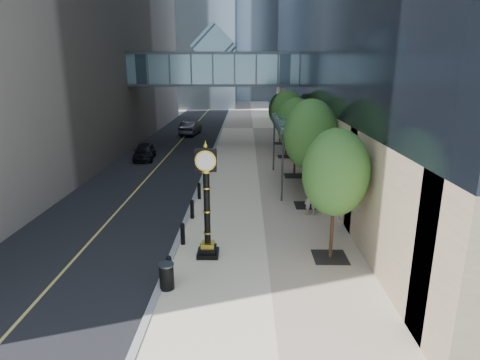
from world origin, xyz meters
name	(u,v)px	position (x,y,z in m)	size (l,w,h in m)	color
ground	(243,298)	(0.00, 0.00, 0.00)	(320.00, 320.00, 0.00)	gray
road	(192,128)	(-7.00, 40.00, 0.01)	(8.00, 180.00, 0.02)	black
sidewalk	(253,128)	(1.00, 40.00, 0.03)	(8.00, 180.00, 0.06)	beige
curb	(222,128)	(-3.00, 40.00, 0.04)	(0.25, 180.00, 0.07)	gray
skywalk	(214,67)	(-3.00, 28.00, 7.71)	(17.00, 4.20, 5.80)	slate
entrance_canopy	(298,123)	(3.48, 14.00, 4.19)	(3.00, 8.00, 4.38)	#383F44
bollard_row	(196,200)	(-2.70, 9.00, 0.51)	(0.20, 16.20, 0.90)	black
street_trees	(297,125)	(3.60, 15.50, 3.86)	(2.93, 28.56, 6.02)	black
street_clock	(207,209)	(-1.48, 3.09, 2.12)	(0.89, 0.89, 4.74)	black
trash_bin	(167,277)	(-2.70, 0.48, 0.51)	(0.52, 0.52, 0.90)	black
pedestrian	(311,198)	(3.54, 8.04, 1.01)	(0.69, 0.45, 1.90)	#A8A59A
car_near	(144,151)	(-8.66, 21.52, 0.71)	(1.62, 4.03, 1.37)	black
car_far	(191,128)	(-6.45, 34.72, 0.83)	(1.71, 4.89, 1.61)	black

